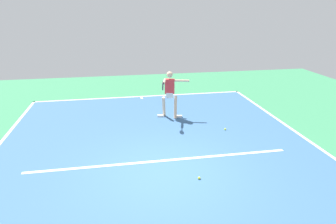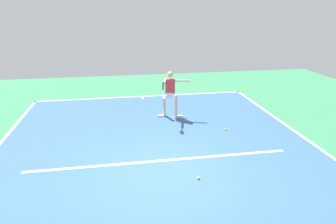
# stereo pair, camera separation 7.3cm
# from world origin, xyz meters

# --- Properties ---
(ground_plane) EXTENTS (22.24, 22.24, 0.00)m
(ground_plane) POSITION_xyz_m (0.00, 0.00, 0.00)
(ground_plane) COLOR #388456
(court_surface) EXTENTS (9.41, 13.34, 0.00)m
(court_surface) POSITION_xyz_m (0.00, 0.00, 0.00)
(court_surface) COLOR #38608E
(court_surface) RESTS_ON ground_plane
(court_line_baseline_near) EXTENTS (9.41, 0.10, 0.01)m
(court_line_baseline_near) POSITION_xyz_m (0.00, -6.62, 0.00)
(court_line_baseline_near) COLOR white
(court_line_baseline_near) RESTS_ON ground_plane
(court_line_sideline_left) EXTENTS (0.10, 13.34, 0.01)m
(court_line_sideline_left) POSITION_xyz_m (-4.65, 0.00, 0.00)
(court_line_sideline_left) COLOR white
(court_line_sideline_left) RESTS_ON ground_plane
(court_line_service) EXTENTS (7.05, 0.10, 0.01)m
(court_line_service) POSITION_xyz_m (0.00, -0.59, 0.00)
(court_line_service) COLOR white
(court_line_service) RESTS_ON ground_plane
(court_line_centre_mark) EXTENTS (0.10, 0.30, 0.01)m
(court_line_centre_mark) POSITION_xyz_m (0.00, -6.42, 0.00)
(court_line_centre_mark) COLOR white
(court_line_centre_mark) RESTS_ON ground_plane
(tennis_player) EXTENTS (1.15, 1.20, 1.74)m
(tennis_player) POSITION_xyz_m (-0.80, -3.77, 0.99)
(tennis_player) COLOR beige
(tennis_player) RESTS_ON ground_plane
(tennis_ball_by_sideline) EXTENTS (0.07, 0.07, 0.07)m
(tennis_ball_by_sideline) POSITION_xyz_m (-2.41, -2.26, 0.03)
(tennis_ball_by_sideline) COLOR #CCE033
(tennis_ball_by_sideline) RESTS_ON ground_plane
(tennis_ball_by_baseline) EXTENTS (0.07, 0.07, 0.07)m
(tennis_ball_by_baseline) POSITION_xyz_m (-0.74, 0.44, 0.03)
(tennis_ball_by_baseline) COLOR #CCE033
(tennis_ball_by_baseline) RESTS_ON ground_plane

